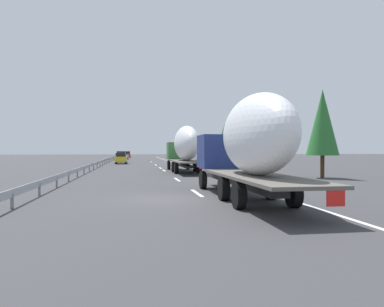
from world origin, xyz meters
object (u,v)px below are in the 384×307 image
car_red_compact (127,154)px  road_sign (184,149)px  truck_lead (185,146)px  car_silver_hatch (124,155)px  car_yellow_coupe (121,158)px  car_blue_sedan (121,157)px  truck_trailing (248,143)px

car_red_compact → road_sign: road_sign is taller
truck_lead → car_red_compact: (70.32, 6.94, -1.65)m
car_red_compact → car_silver_hatch: 16.94m
road_sign → truck_lead: bearing=172.6°
car_red_compact → truck_lead: bearing=-174.4°
truck_lead → car_silver_hatch: size_ratio=3.25×
truck_lead → road_sign: bearing=-7.4°
truck_lead → car_yellow_coupe: bearing=16.5°
car_blue_sedan → road_sign: 13.30m
car_yellow_coupe → road_sign: 10.28m
car_yellow_coupe → car_silver_hatch: (29.43, 0.21, 0.02)m
car_silver_hatch → road_sign: road_sign is taller
truck_trailing → car_silver_hatch: 74.36m
truck_lead → car_silver_hatch: (53.39, 7.29, -1.66)m
car_blue_sedan → car_yellow_coupe: bearing=-178.6°
truck_lead → car_blue_sedan: size_ratio=3.31×
car_blue_sedan → car_red_compact: car_blue_sedan is taller
road_sign → car_blue_sedan: bearing=51.7°
truck_trailing → car_red_compact: size_ratio=3.36×
truck_lead → truck_trailing: 20.60m
truck_lead → truck_trailing: truck_lead is taller
car_blue_sedan → road_sign: (-8.20, -10.39, 1.33)m
car_yellow_coupe → car_silver_hatch: car_silver_hatch is taller
car_blue_sedan → car_silver_hatch: (21.22, 0.01, -0.06)m
truck_lead → road_sign: size_ratio=4.18×
car_red_compact → car_silver_hatch: size_ratio=0.94×
truck_lead → car_blue_sedan: (32.16, 7.29, -1.60)m
truck_trailing → car_blue_sedan: size_ratio=3.22×
truck_lead → car_yellow_coupe: 25.04m
truck_lead → car_silver_hatch: 53.91m
car_blue_sedan → car_yellow_coupe: car_blue_sedan is taller
car_red_compact → car_blue_sedan: bearing=179.5°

